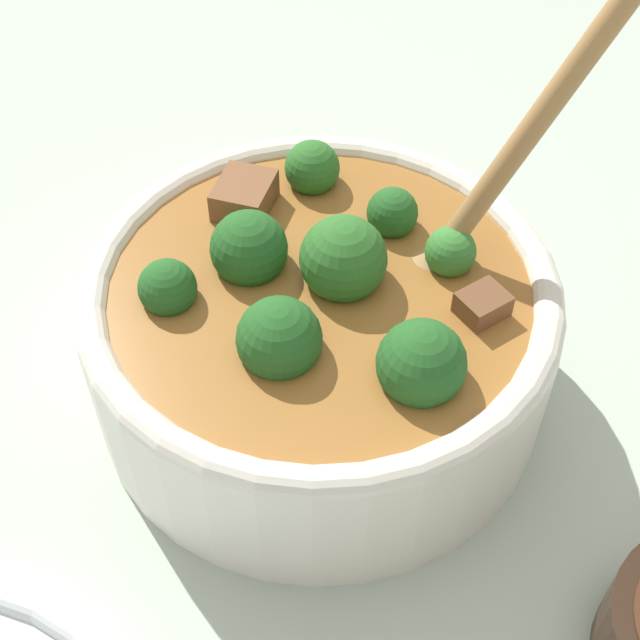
# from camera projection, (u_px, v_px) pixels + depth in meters

# --- Properties ---
(ground_plane) EXTENTS (4.00, 4.00, 0.00)m
(ground_plane) POSITION_uv_depth(u_px,v_px,m) (320.00, 385.00, 0.50)
(ground_plane) COLOR #ADBCAD
(stew_bowl) EXTENTS (0.25, 0.24, 0.26)m
(stew_bowl) POSITION_uv_depth(u_px,v_px,m) (321.00, 325.00, 0.46)
(stew_bowl) COLOR white
(stew_bowl) RESTS_ON ground_plane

